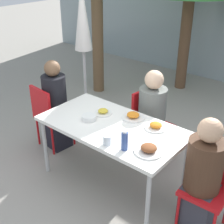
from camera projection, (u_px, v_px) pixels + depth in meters
ground_plane at (112, 181)px, 3.61m from camera, size 24.00×24.00×0.00m
dining_table at (112, 129)px, 3.29m from camera, size 1.55×0.83×0.75m
chair_left at (49, 113)px, 4.00m from camera, size 0.44×0.44×0.87m
person_left at (56, 107)px, 3.99m from camera, size 0.30×0.30×1.21m
chair_right at (210, 179)px, 2.84m from camera, size 0.41×0.41×0.87m
person_right at (202, 178)px, 2.80m from camera, size 0.33×0.33×1.16m
chair_far at (149, 119)px, 3.86m from camera, size 0.44×0.44×0.87m
person_far at (152, 119)px, 3.76m from camera, size 0.33×0.33×1.18m
closed_umbrella at (83, 27)px, 4.43m from camera, size 0.36×0.36×2.05m
plate_0 at (156, 126)px, 3.19m from camera, size 0.23×0.23×0.06m
plate_1 at (133, 116)px, 3.38m from camera, size 0.25×0.25×0.07m
plate_2 at (149, 149)px, 2.81m from camera, size 0.27×0.27×0.07m
plate_3 at (103, 112)px, 3.47m from camera, size 0.20×0.20×0.06m
bottle at (125, 141)px, 2.81m from camera, size 0.06×0.06×0.20m
drinking_cup at (107, 140)px, 2.91m from camera, size 0.08×0.08×0.09m
salad_bowl at (89, 118)px, 3.35m from camera, size 0.16×0.16×0.05m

